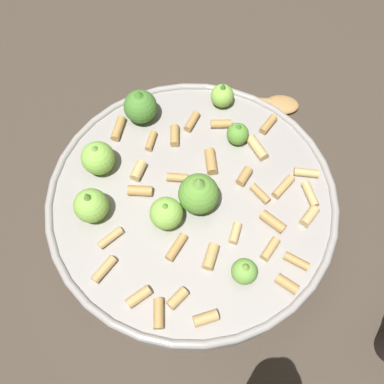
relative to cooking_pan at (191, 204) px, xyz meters
The scene contains 3 objects.
ground_plane 0.04m from the cooking_pan, 164.66° to the right, with size 2.40×2.40×0.00m, color #42382D.
cooking_pan is the anchor object (origin of this frame).
wooden_spoon 0.20m from the cooking_pan, 58.17° to the right, with size 0.16×0.18×0.02m.
Camera 1 is at (-0.18, 0.14, 0.52)m, focal length 40.13 mm.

